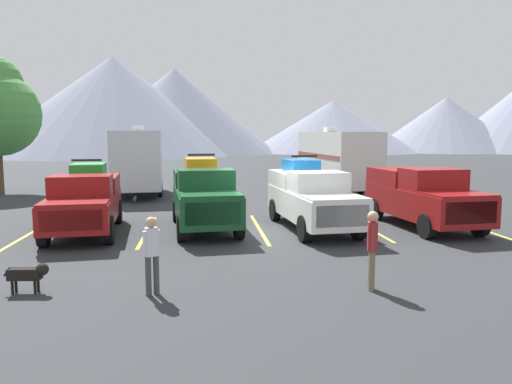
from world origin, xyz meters
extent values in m
plane|color=#2D3033|center=(0.00, 0.00, 0.00)|extent=(240.00, 240.00, 0.00)
cube|color=maroon|center=(-5.96, 0.49, 0.87)|extent=(2.52, 5.47, 0.86)
cube|color=maroon|center=(-5.78, -1.41, 1.34)|extent=(2.08, 1.66, 0.08)
cube|color=maroon|center=(-5.92, 0.01, 1.67)|extent=(2.03, 1.55, 0.73)
cube|color=slate|center=(-5.86, -0.54, 1.70)|extent=(1.80, 0.38, 0.54)
cube|color=maroon|center=(-6.09, 1.91, 1.57)|extent=(2.21, 2.62, 0.54)
cube|color=silver|center=(-5.72, -2.12, 0.91)|extent=(1.72, 0.22, 0.60)
cylinder|color=black|center=(-4.86, -1.22, 0.44)|extent=(0.36, 0.91, 0.89)
cylinder|color=black|center=(-6.72, -1.40, 0.44)|extent=(0.36, 0.91, 0.89)
cylinder|color=black|center=(-5.20, 2.37, 0.44)|extent=(0.36, 0.91, 0.89)
cylinder|color=black|center=(-7.06, 2.20, 0.44)|extent=(0.36, 0.91, 0.89)
cube|color=green|center=(-6.09, 1.91, 2.07)|extent=(1.26, 1.66, 0.45)
cylinder|color=black|center=(-5.59, 1.42, 2.06)|extent=(0.22, 0.45, 0.44)
cylinder|color=black|center=(-6.50, 1.34, 2.06)|extent=(0.22, 0.45, 0.44)
cylinder|color=black|center=(-5.69, 2.49, 2.06)|extent=(0.22, 0.45, 0.44)
cylinder|color=black|center=(-6.60, 2.41, 2.06)|extent=(0.22, 0.45, 0.44)
cube|color=black|center=(-6.05, 1.48, 2.44)|extent=(1.02, 0.17, 0.08)
cube|color=#144723|center=(-1.93, 0.81, 0.94)|extent=(2.48, 5.49, 1.00)
cube|color=#144723|center=(-1.75, -1.10, 1.48)|extent=(2.04, 1.66, 0.08)
cube|color=#144723|center=(-1.88, 0.34, 1.81)|extent=(1.99, 1.55, 0.73)
cube|color=slate|center=(-1.83, -0.21, 1.84)|extent=(1.76, 0.37, 0.54)
cube|color=#144723|center=(-2.06, 2.25, 1.72)|extent=(2.17, 2.62, 0.56)
cube|color=silver|center=(-1.68, -1.81, 0.99)|extent=(1.69, 0.22, 0.70)
cylinder|color=black|center=(-0.85, -0.90, 0.44)|extent=(0.36, 0.91, 0.89)
cylinder|color=black|center=(-2.67, -1.07, 0.44)|extent=(0.36, 0.91, 0.89)
cylinder|color=black|center=(-1.19, 2.70, 0.44)|extent=(0.36, 0.91, 0.89)
cylinder|color=black|center=(-3.01, 2.53, 0.44)|extent=(0.36, 0.91, 0.89)
cube|color=orange|center=(-2.06, 2.25, 2.22)|extent=(1.24, 1.66, 0.45)
cylinder|color=black|center=(-1.57, 1.75, 2.22)|extent=(0.22, 0.45, 0.44)
cylinder|color=black|center=(-2.46, 1.67, 2.22)|extent=(0.22, 0.45, 0.44)
cylinder|color=black|center=(-1.67, 2.83, 2.22)|extent=(0.22, 0.45, 0.44)
cylinder|color=black|center=(-2.56, 2.74, 2.22)|extent=(0.22, 0.45, 0.44)
cube|color=black|center=(-2.02, 1.81, 2.60)|extent=(1.00, 0.17, 0.08)
cube|color=white|center=(1.87, 0.41, 0.89)|extent=(2.47, 5.80, 0.94)
cube|color=white|center=(2.06, -1.61, 1.40)|extent=(2.01, 1.75, 0.08)
cube|color=white|center=(1.92, -0.10, 1.72)|extent=(1.96, 1.63, 0.73)
cube|color=slate|center=(1.98, -0.68, 1.76)|extent=(1.73, 0.37, 0.54)
cube|color=white|center=(1.73, 1.93, 1.65)|extent=(2.15, 2.76, 0.59)
cube|color=silver|center=(2.14, -2.37, 0.94)|extent=(1.66, 0.21, 0.66)
cylinder|color=black|center=(2.95, -1.42, 0.42)|extent=(0.36, 0.87, 0.85)
cylinder|color=black|center=(1.16, -1.59, 0.42)|extent=(0.36, 0.87, 0.85)
cylinder|color=black|center=(2.59, 2.40, 0.42)|extent=(0.36, 0.87, 0.85)
cylinder|color=black|center=(0.80, 2.24, 0.42)|extent=(0.36, 0.87, 0.85)
cube|color=blue|center=(1.73, 1.93, 2.17)|extent=(1.22, 1.76, 0.45)
cylinder|color=black|center=(2.22, 1.40, 2.17)|extent=(0.22, 0.45, 0.44)
cylinder|color=black|center=(1.35, 1.32, 2.17)|extent=(0.22, 0.45, 0.44)
cylinder|color=black|center=(2.12, 2.54, 2.17)|extent=(0.22, 0.45, 0.44)
cylinder|color=black|center=(1.24, 2.45, 2.17)|extent=(0.22, 0.45, 0.44)
cube|color=black|center=(1.78, 1.46, 2.55)|extent=(0.98, 0.17, 0.08)
cube|color=maroon|center=(5.97, 0.38, 0.90)|extent=(2.59, 5.58, 0.99)
cube|color=maroon|center=(6.16, -1.56, 1.44)|extent=(2.15, 1.69, 0.08)
cube|color=maroon|center=(6.02, -0.11, 1.78)|extent=(2.09, 1.58, 0.77)
cube|color=slate|center=(6.07, -0.67, 1.82)|extent=(1.86, 0.39, 0.57)
cube|color=maroon|center=(5.84, 1.83, 1.71)|extent=(2.28, 2.67, 0.62)
cube|color=silver|center=(6.22, -2.28, 0.95)|extent=(1.78, 0.23, 0.70)
cylinder|color=black|center=(7.11, -1.36, 0.40)|extent=(0.35, 0.83, 0.80)
cylinder|color=black|center=(5.19, -1.54, 0.40)|extent=(0.35, 0.83, 0.80)
cylinder|color=black|center=(6.76, 2.30, 0.40)|extent=(0.35, 0.83, 0.80)
cylinder|color=black|center=(4.84, 2.12, 0.40)|extent=(0.35, 0.83, 0.80)
cube|color=gold|center=(-7.84, 0.70, 0.00)|extent=(0.12, 5.50, 0.01)
cube|color=gold|center=(-3.92, 0.70, 0.00)|extent=(0.12, 5.50, 0.01)
cube|color=gold|center=(0.00, 0.70, 0.00)|extent=(0.12, 5.50, 0.01)
cube|color=gold|center=(3.92, 0.70, 0.00)|extent=(0.12, 5.50, 0.01)
cube|color=gold|center=(7.84, 0.70, 0.00)|extent=(0.12, 5.50, 0.01)
cube|color=silver|center=(-5.45, 10.61, 2.02)|extent=(2.88, 6.20, 2.99)
cube|color=#595960|center=(-6.68, 10.52, 2.17)|extent=(0.43, 5.78, 0.24)
cube|color=silver|center=(-5.51, 11.51, 3.67)|extent=(0.65, 0.74, 0.30)
cube|color=#333333|center=(-5.19, 7.00, 0.32)|extent=(0.20, 1.21, 0.12)
cylinder|color=black|center=(-4.27, 9.97, 0.38)|extent=(0.27, 0.77, 0.76)
cylinder|color=black|center=(-6.52, 9.81, 0.38)|extent=(0.27, 0.77, 0.76)
cylinder|color=black|center=(-4.37, 11.41, 0.38)|extent=(0.27, 0.77, 0.76)
cylinder|color=black|center=(-6.62, 11.25, 0.38)|extent=(0.27, 0.77, 0.76)
cube|color=silver|center=(5.68, 10.92, 2.00)|extent=(2.96, 8.10, 2.94)
cube|color=brown|center=(4.47, 10.84, 2.15)|extent=(0.56, 7.61, 0.24)
cube|color=silver|center=(5.59, 12.11, 3.62)|extent=(0.65, 0.74, 0.30)
cube|color=#333333|center=(6.00, 6.36, 0.32)|extent=(0.20, 1.21, 0.12)
cylinder|color=black|center=(6.85, 10.05, 0.38)|extent=(0.27, 0.77, 0.76)
cylinder|color=black|center=(4.64, 9.89, 0.38)|extent=(0.27, 0.77, 0.76)
cylinder|color=black|center=(6.71, 11.95, 0.38)|extent=(0.27, 0.77, 0.76)
cylinder|color=black|center=(4.51, 11.79, 0.38)|extent=(0.27, 0.77, 0.76)
cylinder|color=#3F3F42|center=(-3.13, -6.18, 0.42)|extent=(0.12, 0.12, 0.84)
cylinder|color=#3F3F42|center=(-2.97, -6.11, 0.42)|extent=(0.12, 0.12, 0.84)
cube|color=silver|center=(-3.05, -6.14, 1.14)|extent=(0.30, 0.28, 0.59)
sphere|color=tan|center=(-3.05, -6.14, 1.55)|extent=(0.23, 0.23, 0.23)
cylinder|color=silver|center=(-3.18, -6.20, 1.11)|extent=(0.10, 0.10, 0.54)
cylinder|color=silver|center=(-2.93, -6.09, 1.11)|extent=(0.10, 0.10, 0.54)
cylinder|color=#726047|center=(1.60, -6.40, 0.44)|extent=(0.13, 0.13, 0.87)
cylinder|color=#726047|center=(1.65, -6.23, 0.44)|extent=(0.13, 0.13, 0.87)
cube|color=maroon|center=(1.62, -6.32, 1.18)|extent=(0.26, 0.30, 0.62)
sphere|color=tan|center=(1.62, -6.32, 1.61)|extent=(0.24, 0.24, 0.24)
cylinder|color=maroon|center=(1.59, -6.45, 1.15)|extent=(0.10, 0.10, 0.56)
cylinder|color=maroon|center=(1.66, -6.18, 1.15)|extent=(0.10, 0.10, 0.56)
cube|color=black|center=(-5.76, -5.71, 0.41)|extent=(0.69, 0.30, 0.24)
sphere|color=black|center=(-5.39, -5.74, 0.51)|extent=(0.27, 0.27, 0.27)
cylinder|color=black|center=(-6.13, -5.68, 0.46)|extent=(0.16, 0.05, 0.20)
cylinder|color=black|center=(-5.51, -5.65, 0.15)|extent=(0.06, 0.06, 0.29)
cylinder|color=black|center=(-5.53, -5.81, 0.15)|extent=(0.06, 0.06, 0.29)
cylinder|color=black|center=(-5.99, -5.61, 0.15)|extent=(0.06, 0.06, 0.29)
cylinder|color=black|center=(-6.00, -5.77, 0.15)|extent=(0.06, 0.06, 0.29)
cylinder|color=brown|center=(-13.30, 12.36, 1.64)|extent=(0.31, 0.31, 3.29)
cone|color=gray|center=(-16.59, 67.54, 8.08)|extent=(43.64, 43.64, 16.16)
cone|color=gray|center=(-6.82, 72.11, 7.49)|extent=(36.99, 36.99, 14.97)
cone|color=gray|center=(22.51, 73.43, 4.80)|extent=(32.05, 32.05, 9.60)
cone|color=gray|center=(45.01, 73.63, 5.22)|extent=(28.80, 28.80, 10.44)
camera|label=1|loc=(-1.97, -16.12, 3.36)|focal=33.83mm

